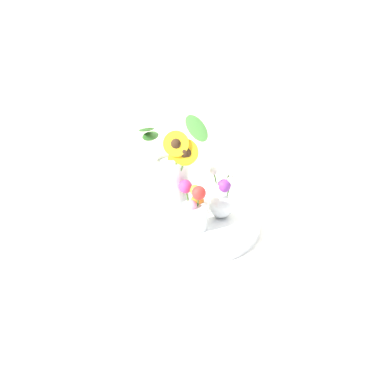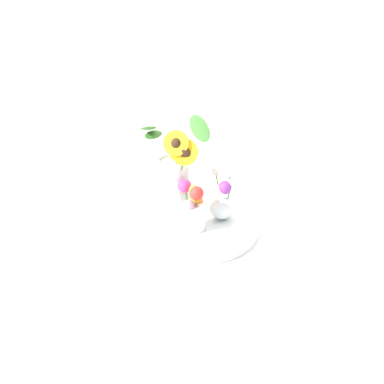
% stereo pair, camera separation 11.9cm
% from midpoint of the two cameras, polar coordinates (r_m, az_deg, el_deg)
% --- Properties ---
extents(ground_plane, '(6.00, 6.00, 0.00)m').
position_cam_midpoint_polar(ground_plane, '(1.19, -1.69, -6.86)').
color(ground_plane, white).
extents(serving_tray, '(0.45, 0.45, 0.02)m').
position_cam_midpoint_polar(serving_tray, '(1.25, -2.74, -4.73)').
color(serving_tray, silver).
rests_on(serving_tray, ground_plane).
extents(mason_jar_sunflowers, '(0.24, 0.18, 0.33)m').
position_cam_midpoint_polar(mason_jar_sunflowers, '(1.23, -5.62, 1.73)').
color(mason_jar_sunflowers, silver).
rests_on(mason_jar_sunflowers, serving_tray).
extents(vase_small_center, '(0.09, 0.08, 0.16)m').
position_cam_midpoint_polar(vase_small_center, '(1.17, -2.52, -2.52)').
color(vase_small_center, white).
rests_on(vase_small_center, serving_tray).
extents(vase_bulb_right, '(0.09, 0.09, 0.19)m').
position_cam_midpoint_polar(vase_bulb_right, '(1.23, 1.92, -0.88)').
color(vase_bulb_right, white).
rests_on(vase_bulb_right, serving_tray).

